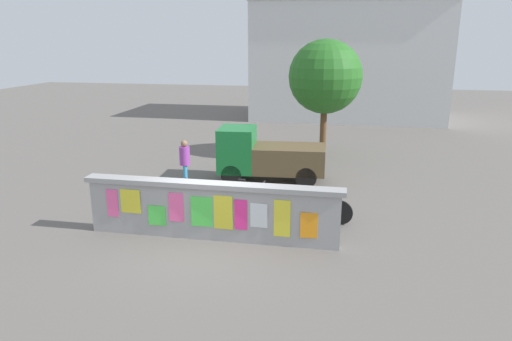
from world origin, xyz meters
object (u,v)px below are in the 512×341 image
Objects in this scene: bicycle_near at (247,199)px; bicycle_far at (322,208)px; person_walking at (185,159)px; auto_rickshaw_truck at (266,155)px; tree_roadside at (325,77)px; motorcycle at (164,191)px.

bicycle_near is 1.02× the size of bicycle_far.
person_walking is at bearing 144.34° from bicycle_near.
bicycle_far is at bearing -58.30° from auto_rickshaw_truck.
bicycle_near and bicycle_far have the same top height.
tree_roadside reaches higher than bicycle_far.
person_walking reaches higher than bicycle_near.
motorcycle is 1.10× the size of bicycle_near.
person_walking is (-4.57, 2.09, 0.62)m from bicycle_far.
auto_rickshaw_truck is 2.28× the size of person_walking.
motorcycle is 4.62m from bicycle_far.
motorcycle is 1.13× the size of bicycle_far.
person_walking is (-2.45, -1.34, 0.09)m from auto_rickshaw_truck.
auto_rickshaw_truck reaches higher than motorcycle.
motorcycle is at bearing -91.16° from person_walking.
motorcycle is 2.48m from bicycle_near.
tree_roadside is (1.75, 3.94, 2.38)m from auto_rickshaw_truck.
motorcycle is 8.70m from tree_roadside.
bicycle_near reaches higher than motorcycle.
bicycle_far reaches higher than motorcycle.
person_walking is (0.04, 1.78, 0.52)m from motorcycle.
auto_rickshaw_truck is 4.92m from tree_roadside.
bicycle_far is (4.60, -0.30, -0.10)m from motorcycle.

